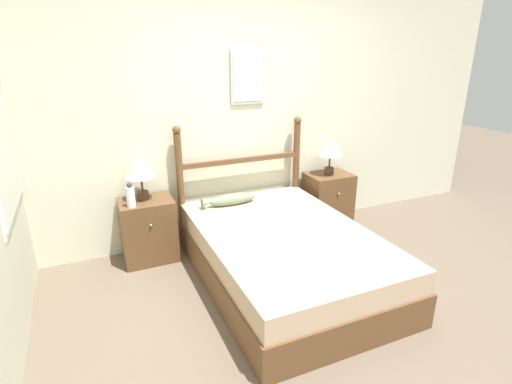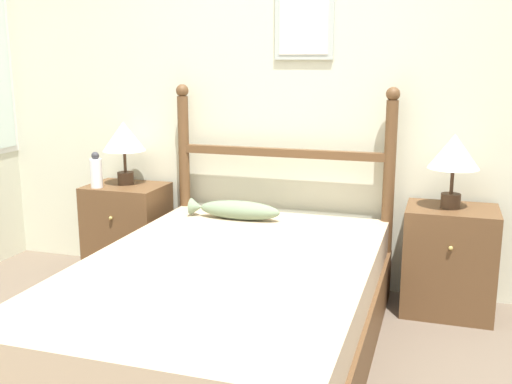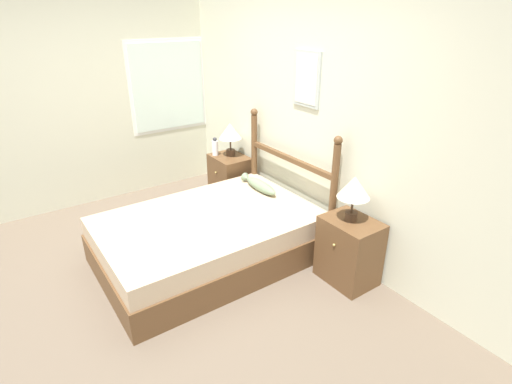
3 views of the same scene
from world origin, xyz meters
name	(u,v)px [view 2 (image 2 of 3)]	position (x,y,z in m)	size (l,w,h in m)	color
wall_back	(299,82)	(0.00, 1.73, 1.28)	(6.40, 0.08, 2.55)	beige
bed	(226,310)	(-0.08, 0.61, 0.23)	(1.38, 2.06, 0.48)	brown
headboard	(281,179)	(-0.08, 1.61, 0.69)	(1.39, 0.08, 1.26)	brown
nightstand_left	(128,230)	(-1.09, 1.48, 0.31)	(0.50, 0.40, 0.61)	brown
nightstand_right	(449,260)	(0.94, 1.48, 0.31)	(0.50, 0.40, 0.61)	brown
table_lamp_left	(124,139)	(-1.11, 1.51, 0.91)	(0.28, 0.28, 0.41)	#422D1E
table_lamp_right	(454,154)	(0.93, 1.47, 0.91)	(0.28, 0.28, 0.41)	#422D1E
bottle	(96,171)	(-1.23, 1.36, 0.72)	(0.08, 0.08, 0.23)	white
fish_pillow	(235,210)	(-0.29, 1.37, 0.53)	(0.57, 0.12, 0.11)	gray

